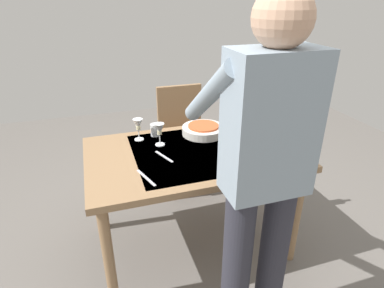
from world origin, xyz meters
TOP-DOWN VIEW (x-y plane):
  - ground_plane at (0.00, 0.00)m, footprint 6.00×6.00m
  - dining_table at (0.00, 0.00)m, footprint 1.32×0.85m
  - chair_near at (-0.17, -0.81)m, footprint 0.40×0.40m
  - person_server at (-0.10, 0.69)m, footprint 0.42×0.61m
  - wine_bottle at (-0.57, -0.14)m, footprint 0.07×0.07m
  - wine_glass_left at (0.17, -0.15)m, footprint 0.07×0.07m
  - wine_glass_right at (0.29, -0.27)m, footprint 0.07×0.07m
  - water_cup_near_left at (0.17, -0.31)m, footprint 0.06×0.06m
  - water_cup_near_right at (-0.19, 0.31)m, footprint 0.07×0.07m
  - water_cup_far_left at (-0.50, -0.01)m, footprint 0.08×0.08m
  - serving_bowl_pasta at (-0.16, -0.23)m, footprint 0.30×0.30m
  - dinner_plate_near at (-0.47, 0.21)m, footprint 0.23×0.23m
  - table_knife at (0.34, 0.23)m, footprint 0.07×0.19m
  - table_fork at (0.19, 0.02)m, footprint 0.08×0.17m

SIDE VIEW (x-z plane):
  - ground_plane at x=0.00m, z-range 0.00..0.00m
  - chair_near at x=-0.17m, z-range 0.07..0.98m
  - dining_table at x=0.00m, z-range 0.29..1.03m
  - table_knife at x=0.34m, z-range 0.74..0.75m
  - table_fork at x=0.19m, z-range 0.74..0.75m
  - dinner_plate_near at x=-0.47m, z-range 0.74..0.76m
  - serving_bowl_pasta at x=-0.16m, z-range 0.74..0.81m
  - water_cup_near_left at x=0.17m, z-range 0.74..0.83m
  - water_cup_near_right at x=-0.19m, z-range 0.74..0.84m
  - water_cup_far_left at x=-0.50m, z-range 0.74..0.84m
  - wine_glass_left at x=0.17m, z-range 0.77..0.92m
  - wine_glass_right at x=0.29m, z-range 0.77..0.92m
  - wine_bottle at x=-0.57m, z-range 0.71..1.00m
  - person_server at x=-0.10m, z-range 0.12..1.81m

